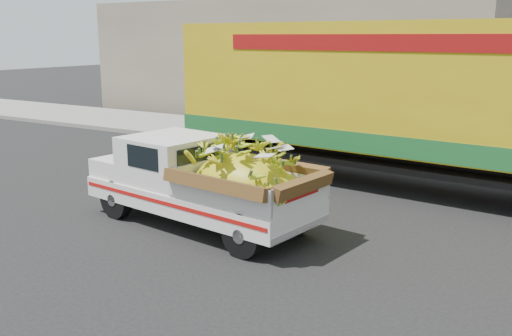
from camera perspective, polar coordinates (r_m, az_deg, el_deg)
The scene contains 6 objects.
ground at distance 10.37m, azimuth 5.05°, elevation -6.62°, with size 100.00×100.00×0.00m, color black.
curb at distance 16.23m, azimuth 15.28°, elevation 0.47°, with size 60.00×0.25×0.15m, color gray.
sidewalk at distance 18.23m, azimuth 17.14°, elevation 1.68°, with size 60.00×4.00×0.14m, color gray.
building_left at distance 26.34m, azimuth 3.52°, elevation 10.90°, with size 18.00×6.00×5.00m, color gray.
pickup_truck at distance 10.39m, azimuth -4.26°, elevation -1.52°, with size 4.83×2.31×1.63m.
semi_trailer at distance 13.39m, azimuth 15.69°, elevation 6.74°, with size 12.04×3.52×3.80m.
Camera 1 is at (4.27, -8.79, 3.49)m, focal length 40.00 mm.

